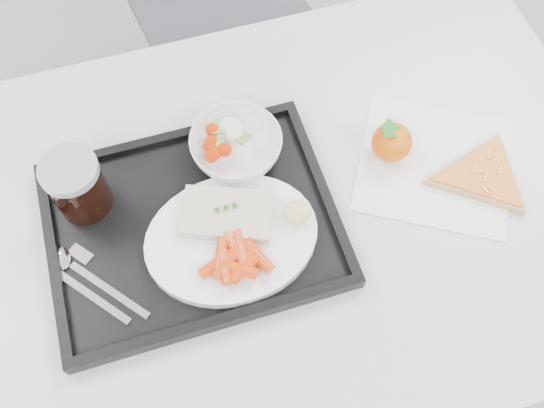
{
  "coord_description": "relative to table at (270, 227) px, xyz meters",
  "views": [
    {
      "loc": [
        -0.13,
        -0.14,
        1.62
      ],
      "look_at": [
        0.0,
        0.3,
        0.77
      ],
      "focal_mm": 40.0,
      "sensor_mm": 36.0,
      "label": 1
    }
  ],
  "objects": [
    {
      "name": "salad_contents",
      "position": [
        -0.04,
        0.13,
        0.12
      ],
      "size": [
        0.08,
        0.08,
        0.03
      ],
      "color": "#B42400",
      "rests_on": "salad_bowl"
    },
    {
      "name": "tangerine",
      "position": [
        0.23,
        0.04,
        0.1
      ],
      "size": [
        0.08,
        0.08,
        0.07
      ],
      "color": "#D95C00",
      "rests_on": "napkin"
    },
    {
      "name": "pizza_slice",
      "position": [
        0.35,
        -0.05,
        0.08
      ],
      "size": [
        0.24,
        0.24,
        0.02
      ],
      "color": "tan",
      "rests_on": "napkin"
    },
    {
      "name": "fish_fillet",
      "position": [
        -0.07,
        -0.01,
        0.11
      ],
      "size": [
        0.16,
        0.13,
        0.03
      ],
      "color": "beige",
      "rests_on": "dinner_plate"
    },
    {
      "name": "bread_roll",
      "position": [
        0.03,
        -0.04,
        0.12
      ],
      "size": [
        0.05,
        0.04,
        0.03
      ],
      "color": "#E7BA85",
      "rests_on": "dinner_plate"
    },
    {
      "name": "cutlery",
      "position": [
        -0.3,
        -0.04,
        0.08
      ],
      "size": [
        0.13,
        0.16,
        0.01
      ],
      "color": "silver",
      "rests_on": "tray"
    },
    {
      "name": "tray",
      "position": [
        -0.13,
        0.01,
        0.08
      ],
      "size": [
        0.45,
        0.35,
        0.03
      ],
      "color": "black",
      "rests_on": "table"
    },
    {
      "name": "dinner_plate",
      "position": [
        -0.08,
        -0.04,
        0.09
      ],
      "size": [
        0.27,
        0.27,
        0.02
      ],
      "color": "white",
      "rests_on": "tray"
    },
    {
      "name": "salad_bowl",
      "position": [
        -0.02,
        0.11,
        0.11
      ],
      "size": [
        0.15,
        0.15,
        0.05
      ],
      "color": "white",
      "rests_on": "tray"
    },
    {
      "name": "room",
      "position": [
        0.0,
        -0.3,
        0.72
      ],
      "size": [
        6.04,
        7.04,
        2.84
      ],
      "color": "gray",
      "rests_on": "ground"
    },
    {
      "name": "cola_glass",
      "position": [
        -0.28,
        0.09,
        0.14
      ],
      "size": [
        0.09,
        0.09,
        0.11
      ],
      "color": "black",
      "rests_on": "tray"
    },
    {
      "name": "carrot_pile",
      "position": [
        -0.08,
        -0.09,
        0.11
      ],
      "size": [
        0.11,
        0.09,
        0.03
      ],
      "color": "red",
      "rests_on": "dinner_plate"
    },
    {
      "name": "table",
      "position": [
        0.0,
        0.0,
        0.0
      ],
      "size": [
        1.2,
        0.8,
        0.75
      ],
      "color": "#B8B7BA",
      "rests_on": "ground"
    },
    {
      "name": "napkin",
      "position": [
        0.29,
        0.0,
        0.07
      ],
      "size": [
        0.34,
        0.33,
        0.0
      ],
      "color": "white",
      "rests_on": "table"
    }
  ]
}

